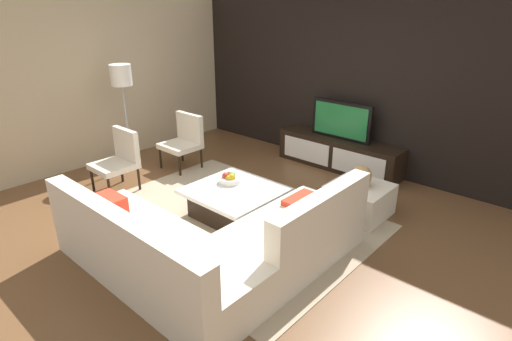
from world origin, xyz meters
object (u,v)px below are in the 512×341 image
at_px(sectional_couch, 210,245).
at_px(accent_chair_far, 184,138).
at_px(media_console, 338,153).
at_px(fruit_bowl, 230,178).
at_px(television, 341,120).
at_px(ottoman, 359,200).
at_px(decorative_ball, 361,176).
at_px(accent_chair_near, 119,157).
at_px(floor_lamp, 122,82).
at_px(coffee_table, 234,202).

relative_size(sectional_couch, accent_chair_far, 2.76).
height_order(sectional_couch, accent_chair_far, accent_chair_far).
bearing_deg(media_console, fruit_bowl, -97.24).
height_order(television, accent_chair_far, television).
height_order(ottoman, decorative_ball, decorative_ball).
xyz_separation_m(media_console, sectional_couch, (0.52, -3.26, 0.04)).
distance_m(accent_chair_near, accent_chair_far, 1.17).
bearing_deg(accent_chair_near, sectional_couch, -2.14).
height_order(floor_lamp, accent_chair_far, floor_lamp).
bearing_deg(accent_chair_near, accent_chair_far, 98.91).
distance_m(floor_lamp, accent_chair_far, 1.28).
height_order(accent_chair_near, fruit_bowl, accent_chair_near).
bearing_deg(sectional_couch, accent_chair_far, 145.61).
xyz_separation_m(accent_chair_near, accent_chair_far, (0.01, 1.17, 0.00)).
bearing_deg(floor_lamp, sectional_couch, -18.95).
xyz_separation_m(fruit_bowl, accent_chair_far, (-1.62, 0.58, 0.05)).
relative_size(accent_chair_near, accent_chair_far, 1.00).
height_order(media_console, sectional_couch, sectional_couch).
bearing_deg(decorative_ball, accent_chair_far, -172.08).
distance_m(floor_lamp, ottoman, 3.94).
xyz_separation_m(floor_lamp, ottoman, (3.63, 0.99, -1.19)).
xyz_separation_m(television, decorative_ball, (1.03, -1.21, -0.27)).
relative_size(media_console, floor_lamp, 1.25).
bearing_deg(media_console, decorative_ball, -49.48).
height_order(media_console, coffee_table, media_console).
bearing_deg(accent_chair_far, coffee_table, -12.08).
bearing_deg(ottoman, media_console, 130.52).
height_order(coffee_table, accent_chair_near, accent_chair_near).
bearing_deg(decorative_ball, sectional_couch, -104.01).
relative_size(floor_lamp, decorative_ball, 6.37).
distance_m(sectional_couch, accent_chair_far, 2.93).
relative_size(sectional_couch, fruit_bowl, 8.56).
relative_size(sectional_couch, floor_lamp, 1.45).
relative_size(accent_chair_near, decorative_ball, 3.36).
relative_size(television, ottoman, 1.47).
relative_size(media_console, accent_chair_near, 2.37).
distance_m(television, coffee_table, 2.38).
distance_m(media_console, coffee_table, 2.30).
bearing_deg(media_console, accent_chair_near, -124.41).
distance_m(fruit_bowl, decorative_ball, 1.64).
xyz_separation_m(accent_chair_far, decorative_ball, (2.93, 0.41, 0.04)).
bearing_deg(fruit_bowl, ottoman, 37.16).
height_order(floor_lamp, decorative_ball, floor_lamp).
bearing_deg(sectional_couch, accent_chair_near, 168.67).
relative_size(accent_chair_far, decorative_ball, 3.36).
xyz_separation_m(ottoman, accent_chair_far, (-2.93, -0.41, 0.29)).
relative_size(media_console, accent_chair_far, 2.37).
bearing_deg(decorative_ball, fruit_bowl, -142.84).
height_order(television, sectional_couch, television).
relative_size(coffee_table, fruit_bowl, 3.82).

